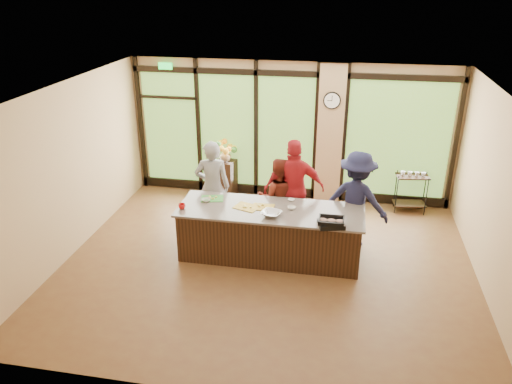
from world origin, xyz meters
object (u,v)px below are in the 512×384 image
at_px(roasting_pan, 331,224).
at_px(flower_stand, 226,178).
at_px(cook_right, 356,200).
at_px(island_base, 270,234).
at_px(bar_cart, 411,188).
at_px(cook_left, 212,187).

bearing_deg(roasting_pan, flower_stand, 115.36).
relative_size(cook_right, flower_stand, 2.20).
distance_m(island_base, roasting_pan, 1.25).
bearing_deg(island_base, bar_cart, 42.19).
height_order(cook_left, bar_cart, cook_left).
bearing_deg(bar_cart, cook_right, -133.03).
bearing_deg(bar_cart, cook_left, -166.16).
relative_size(island_base, roasting_pan, 7.65).
height_order(island_base, flower_stand, island_base).
relative_size(cook_left, cook_right, 1.00).
xyz_separation_m(island_base, cook_right, (1.45, 0.67, 0.47)).
height_order(cook_left, roasting_pan, cook_left).
xyz_separation_m(cook_left, bar_cart, (3.85, 1.59, -0.38)).
bearing_deg(cook_right, bar_cart, -106.16).
bearing_deg(flower_stand, cook_left, -74.23).
height_order(cook_right, flower_stand, cook_right).
height_order(roasting_pan, bar_cart, roasting_pan).
distance_m(cook_right, flower_stand, 3.40).
bearing_deg(bar_cart, roasting_pan, -127.59).
xyz_separation_m(cook_right, bar_cart, (1.16, 1.69, -0.38)).
bearing_deg(cook_left, island_base, 136.06).
distance_m(roasting_pan, bar_cart, 3.24).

